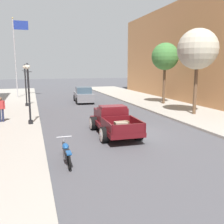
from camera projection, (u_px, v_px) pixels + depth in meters
The scene contains 11 objects.
ground_plane at pixel (124, 133), 14.41m from camera, with size 140.00×140.00×0.00m, color #47474C.
building_right_storefront at pixel (221, 53), 28.69m from camera, with size 12.00×28.00×10.55m, color #B27A4C.
hotrod_truck_maroon at pixel (113, 120), 14.12m from camera, with size 2.30×4.99×1.58m.
motorcycle_parked at pixel (66, 152), 9.77m from camera, with size 0.62×2.12×0.93m.
car_background_grey at pixel (83, 95), 26.77m from camera, with size 2.11×4.42×1.65m.
pedestrian_sidewalk_left at pixel (1, 108), 16.40m from camera, with size 0.53×0.22×1.65m.
street_lamp_near at pixel (29, 89), 15.56m from camera, with size 0.50×0.32×3.85m.
street_lamp_far at pixel (26, 82), 22.96m from camera, with size 0.50×0.32×3.85m.
flagpole at pixel (17, 49), 29.13m from camera, with size 1.74×0.16×9.16m.
street_tree_nearest at pixel (198, 49), 18.51m from camera, with size 3.00×3.00×6.39m.
street_tree_second at pixel (165, 57), 24.16m from camera, with size 2.62×2.62×5.90m.
Camera 1 is at (-4.92, -13.10, 3.72)m, focal length 40.06 mm.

